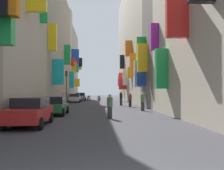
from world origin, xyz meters
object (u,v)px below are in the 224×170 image
at_px(pedestrian_far_away, 110,106).
at_px(traffic_light_near_corner, 66,82).
at_px(parked_car_silver, 75,98).
at_px(pedestrian_crossing, 63,102).
at_px(scooter_silver, 99,98).
at_px(pedestrian_near_right, 121,98).
at_px(parked_car_red, 30,111).
at_px(scooter_black, 109,101).
at_px(parked_car_grey, 81,96).
at_px(pedestrian_near_left, 130,100).
at_px(parked_car_green, 54,105).
at_px(pedestrian_mid_street, 143,102).
at_px(scooter_white, 89,98).

relative_size(pedestrian_far_away, traffic_light_near_corner, 0.36).
xyz_separation_m(parked_car_silver, pedestrian_crossing, (0.55, -18.90, 0.14)).
bearing_deg(scooter_silver, pedestrian_near_right, -79.91).
distance_m(parked_car_red, scooter_black, 23.79).
distance_m(scooter_black, traffic_light_near_corner, 6.56).
height_order(pedestrian_crossing, pedestrian_near_right, pedestrian_near_right).
relative_size(scooter_silver, pedestrian_near_right, 1.01).
height_order(parked_car_grey, pedestrian_near_left, pedestrian_near_left).
xyz_separation_m(parked_car_green, scooter_silver, (3.75, 27.09, -0.28)).
bearing_deg(pedestrian_crossing, pedestrian_mid_street, 1.07).
bearing_deg(pedestrian_mid_street, pedestrian_near_right, 97.63).
bearing_deg(pedestrian_mid_street, parked_car_grey, 105.57).
height_order(parked_car_red, scooter_black, parked_car_red).
bearing_deg(pedestrian_crossing, traffic_light_near_corner, 95.48).
height_order(pedestrian_near_right, traffic_light_near_corner, traffic_light_near_corner).
xyz_separation_m(parked_car_grey, pedestrian_near_right, (6.15, -17.49, 0.12)).
distance_m(pedestrian_mid_street, pedestrian_far_away, 7.43).
relative_size(parked_car_red, pedestrian_near_left, 2.68).
xyz_separation_m(scooter_silver, pedestrian_far_away, (0.45, -30.28, 0.36)).
distance_m(pedestrian_near_left, traffic_light_near_corner, 11.01).
bearing_deg(parked_car_green, parked_car_silver, 90.58).
bearing_deg(parked_car_grey, scooter_white, 24.17).
relative_size(parked_car_grey, pedestrian_crossing, 2.56).
xyz_separation_m(parked_car_grey, pedestrian_crossing, (0.08, -26.44, 0.09)).
height_order(parked_car_grey, pedestrian_mid_street, pedestrian_mid_street).
bearing_deg(scooter_white, traffic_light_near_corner, -101.08).
bearing_deg(parked_car_grey, pedestrian_crossing, -89.82).
distance_m(scooter_black, pedestrian_far_away, 19.98).
bearing_deg(pedestrian_far_away, scooter_white, 94.08).
bearing_deg(pedestrian_near_left, parked_car_red, -114.90).
xyz_separation_m(scooter_silver, scooter_black, (1.29, -10.32, 0.00)).
bearing_deg(scooter_white, parked_car_red, -93.07).
relative_size(scooter_black, pedestrian_crossing, 1.15).
bearing_deg(scooter_silver, pedestrian_near_left, -79.06).
bearing_deg(scooter_black, parked_car_silver, 134.17).
relative_size(scooter_black, pedestrian_far_away, 1.21).
distance_m(parked_car_grey, parked_car_red, 36.18).
xyz_separation_m(scooter_white, scooter_black, (3.24, -13.67, 0.00)).
distance_m(scooter_white, pedestrian_near_right, 18.76).
height_order(pedestrian_far_away, traffic_light_near_corner, traffic_light_near_corner).
distance_m(parked_car_grey, scooter_white, 1.74).
relative_size(scooter_white, pedestrian_mid_street, 1.01).
xyz_separation_m(parked_car_grey, scooter_silver, (3.51, -2.65, -0.32)).
bearing_deg(traffic_light_near_corner, scooter_silver, 66.24).
xyz_separation_m(pedestrian_crossing, pedestrian_near_left, (6.85, 6.09, -0.07)).
distance_m(scooter_silver, scooter_black, 10.40).
distance_m(parked_car_grey, pedestrian_mid_street, 27.31).
bearing_deg(scooter_silver, pedestrian_crossing, -98.18).
xyz_separation_m(pedestrian_near_right, traffic_light_near_corner, (-7.32, 4.21, 2.24)).
xyz_separation_m(parked_car_red, scooter_black, (5.21, 23.21, -0.32)).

